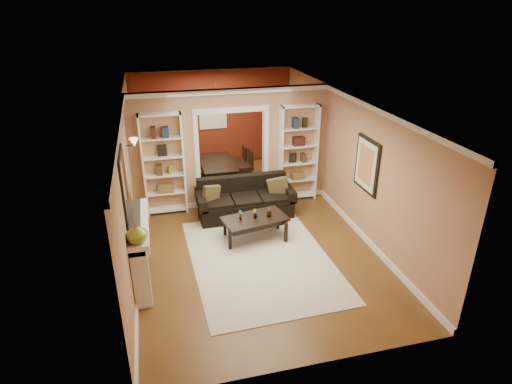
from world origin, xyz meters
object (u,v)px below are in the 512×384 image
object	(u,v)px
sofa	(245,198)
bookshelf_right	(298,154)
coffee_table	(255,228)
bookshelf_left	(164,165)
dining_table	(218,171)
fireplace	(142,251)

from	to	relation	value
sofa	bookshelf_right	distance (m)	1.69
coffee_table	bookshelf_left	distance (m)	2.50
bookshelf_left	bookshelf_right	xyz separation A→B (m)	(3.10, 0.00, 0.00)
bookshelf_left	dining_table	bearing A→B (deg)	46.69
coffee_table	bookshelf_left	size ratio (longest dim) A/B	0.55
sofa	bookshelf_left	distance (m)	1.93
coffee_table	bookshelf_right	size ratio (longest dim) A/B	0.55
bookshelf_left	dining_table	size ratio (longest dim) A/B	1.47
coffee_table	bookshelf_left	world-z (taller)	bookshelf_left
sofa	dining_table	xyz separation A→B (m)	(-0.25, 2.10, -0.14)
coffee_table	dining_table	world-z (taller)	dining_table
fireplace	dining_table	world-z (taller)	fireplace
bookshelf_left	dining_table	xyz separation A→B (m)	(1.43, 1.52, -0.87)
sofa	dining_table	size ratio (longest dim) A/B	1.36
sofa	coffee_table	bearing A→B (deg)	-92.30
bookshelf_left	coffee_table	bearing A→B (deg)	-44.95
coffee_table	dining_table	xyz separation A→B (m)	(-0.21, 3.16, 0.04)
bookshelf_right	dining_table	xyz separation A→B (m)	(-1.67, 1.52, -0.87)
bookshelf_right	sofa	bearing A→B (deg)	-157.67
sofa	fireplace	distance (m)	2.97
bookshelf_right	coffee_table	bearing A→B (deg)	-131.53
sofa	bookshelf_right	world-z (taller)	bookshelf_right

